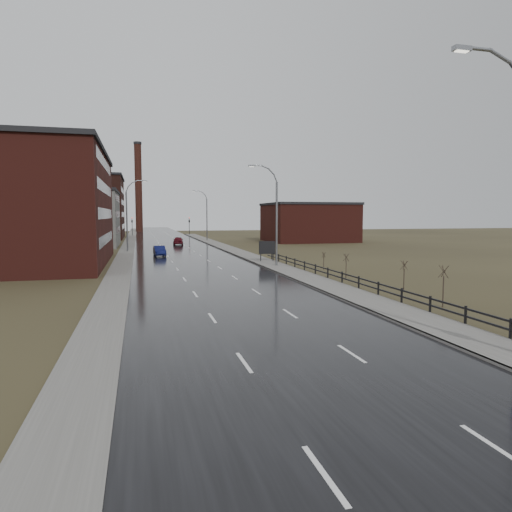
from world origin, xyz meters
TOP-DOWN VIEW (x-y plane):
  - ground at (0.00, 0.00)m, footprint 320.00×320.00m
  - road at (0.00, 60.00)m, footprint 14.00×300.00m
  - sidewalk_right at (8.60, 35.00)m, footprint 3.20×180.00m
  - curb_right at (7.08, 35.00)m, footprint 0.16×180.00m
  - sidewalk_left at (-8.20, 60.00)m, footprint 2.40×260.00m
  - warehouse_near at (-20.99, 45.00)m, footprint 22.44×28.56m
  - warehouse_mid at (-17.99, 78.00)m, footprint 16.32×20.40m
  - warehouse_far at (-22.99, 108.00)m, footprint 26.52×24.48m
  - building_right at (30.30, 82.00)m, footprint 18.36×16.32m
  - smokestack at (-6.00, 150.00)m, footprint 2.70×2.70m
  - streetlight_right_mid at (8.50, 36.00)m, footprint 3.36×0.28m
  - streetlight_left at (-7.70, 62.00)m, footprint 3.36×0.28m
  - streetlight_right_far at (8.50, 90.00)m, footprint 3.36×0.28m
  - guardrail at (10.30, 18.31)m, footprint 0.10×53.05m
  - shrub_c at (12.42, 11.69)m, footprint 0.63×0.66m
  - shrub_d at (13.36, 17.58)m, footprint 0.56×0.59m
  - shrub_e at (11.96, 24.73)m, footprint 0.56×0.59m
  - shrub_f at (12.95, 32.26)m, footprint 0.45×0.47m
  - billboard at (9.10, 40.99)m, footprint 2.08×0.17m
  - traffic_light_left at (-8.00, 120.00)m, footprint 0.58×2.73m
  - traffic_light_right at (8.00, 120.00)m, footprint 0.58×2.73m
  - car_near at (-3.41, 53.07)m, footprint 1.75×4.38m
  - car_far at (1.21, 76.86)m, footprint 2.41×4.91m

SIDE VIEW (x-z plane):
  - ground at x=0.00m, z-range 0.00..0.00m
  - road at x=0.00m, z-range 0.00..0.06m
  - sidewalk_left at x=-8.20m, z-range 0.00..0.12m
  - sidewalk_right at x=8.60m, z-range 0.00..0.18m
  - curb_right at x=7.08m, z-range 0.00..0.18m
  - car_near at x=-3.41m, z-range 0.00..1.42m
  - guardrail at x=10.30m, z-range 0.16..1.26m
  - car_far at x=1.21m, z-range 0.00..1.61m
  - shrub_f at x=12.95m, z-range 0.06..1.93m
  - shrub_e at x=11.96m, z-range 0.07..2.43m
  - shrub_d at x=13.36m, z-range 0.07..2.45m
  - shrub_c at x=12.42m, z-range 0.08..2.75m
  - billboard at x=9.10m, z-range 0.44..3.08m
  - building_right at x=30.30m, z-range 0.01..8.51m
  - traffic_light_left at x=-8.00m, z-range 1.95..7.25m
  - traffic_light_right at x=8.00m, z-range 1.95..7.25m
  - warehouse_mid at x=-17.99m, z-range 0.01..10.51m
  - streetlight_right_mid at x=8.50m, z-range 0.16..11.51m
  - streetlight_left at x=-7.70m, z-range 0.16..11.51m
  - streetlight_right_far at x=8.50m, z-range 0.16..11.51m
  - warehouse_near at x=-20.99m, z-range 0.01..13.51m
  - warehouse_far at x=-22.99m, z-range 0.01..15.51m
  - smokestack at x=-6.00m, z-range 0.15..30.85m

